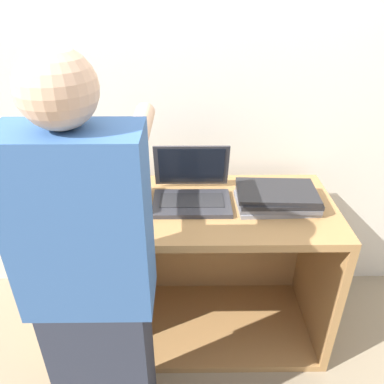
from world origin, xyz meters
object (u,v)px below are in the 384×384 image
at_px(person, 94,292).
at_px(laptop_stack_left, 107,196).
at_px(laptop_stack_right, 277,198).
at_px(laptop_open, 192,190).

bearing_deg(person, laptop_stack_left, 95.51).
bearing_deg(laptop_stack_right, person, -143.42).
xyz_separation_m(laptop_stack_left, laptop_stack_right, (0.76, -0.00, -0.01)).
xyz_separation_m(laptop_stack_left, person, (0.05, -0.53, -0.06)).
height_order(laptop_open, person, person).
bearing_deg(person, laptop_open, 60.24).
xyz_separation_m(laptop_open, person, (-0.33, -0.58, -0.06)).
bearing_deg(laptop_open, laptop_stack_left, -172.87).
distance_m(laptop_stack_left, person, 0.53).
relative_size(laptop_stack_left, laptop_stack_right, 1.01).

